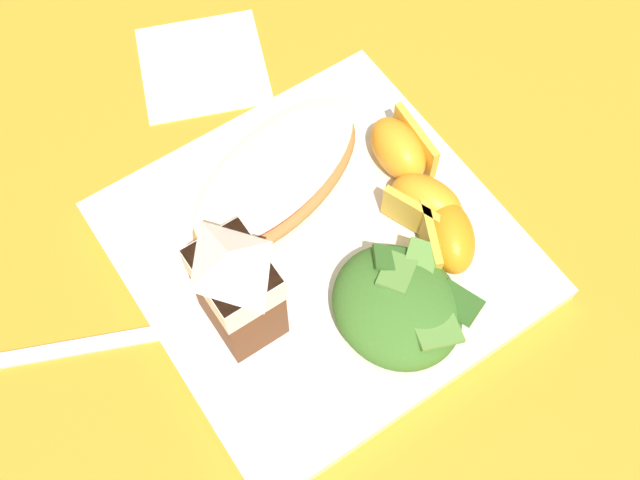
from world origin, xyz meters
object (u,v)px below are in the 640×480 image
at_px(green_salad_pile, 398,306).
at_px(orange_wedge_front, 447,237).
at_px(milk_carton, 236,285).
at_px(metal_fork, 16,358).
at_px(cheesy_pizza_bread, 275,178).
at_px(orange_wedge_rear, 400,148).
at_px(white_plate, 320,250).
at_px(orange_wedge_middle, 426,204).
at_px(paper_napkin, 203,65).

xyz_separation_m(green_salad_pile, orange_wedge_front, (0.02, -0.06, -0.00)).
height_order(milk_carton, metal_fork, milk_carton).
bearing_deg(cheesy_pizza_bread, orange_wedge_rear, -108.76).
bearing_deg(orange_wedge_front, white_plate, 54.38).
xyz_separation_m(orange_wedge_middle, orange_wedge_rear, (0.05, -0.01, 0.00)).
height_order(milk_carton, orange_wedge_middle, milk_carton).
distance_m(milk_carton, paper_napkin, 0.26).
height_order(orange_wedge_front, orange_wedge_rear, same).
height_order(green_salad_pile, orange_wedge_front, green_salad_pile).
relative_size(paper_napkin, metal_fork, 0.61).
xyz_separation_m(orange_wedge_front, orange_wedge_rear, (0.08, -0.02, 0.00)).
height_order(cheesy_pizza_bread, milk_carton, milk_carton).
bearing_deg(milk_carton, white_plate, -77.76).
relative_size(cheesy_pizza_bread, orange_wedge_rear, 2.95).
relative_size(orange_wedge_front, paper_napkin, 0.63).
xyz_separation_m(green_salad_pile, milk_carton, (0.06, 0.09, 0.04)).
distance_m(orange_wedge_front, metal_fork, 0.33).
bearing_deg(paper_napkin, orange_wedge_front, -167.79).
distance_m(white_plate, green_salad_pile, 0.09).
distance_m(cheesy_pizza_bread, orange_wedge_front, 0.14).
bearing_deg(white_plate, milk_carton, 102.24).
distance_m(orange_wedge_rear, paper_napkin, 0.21).
bearing_deg(orange_wedge_front, milk_carton, 76.33).
relative_size(cheesy_pizza_bread, orange_wedge_middle, 2.68).
height_order(white_plate, green_salad_pile, green_salad_pile).
xyz_separation_m(cheesy_pizza_bread, orange_wedge_middle, (-0.08, -0.08, 0.00)).
height_order(orange_wedge_middle, paper_napkin, orange_wedge_middle).
bearing_deg(orange_wedge_rear, cheesy_pizza_bread, 71.24).
height_order(orange_wedge_front, metal_fork, orange_wedge_front).
height_order(paper_napkin, metal_fork, metal_fork).
height_order(green_salad_pile, orange_wedge_rear, green_salad_pile).
relative_size(orange_wedge_middle, orange_wedge_rear, 1.10).
relative_size(milk_carton, paper_napkin, 1.00).
xyz_separation_m(cheesy_pizza_bread, milk_carton, (-0.08, 0.08, 0.04)).
xyz_separation_m(cheesy_pizza_bread, metal_fork, (-0.01, 0.23, -0.03)).
bearing_deg(white_plate, orange_wedge_rear, -73.76).
bearing_deg(orange_wedge_front, cheesy_pizza_bread, 34.10).
relative_size(white_plate, orange_wedge_front, 4.02).
distance_m(milk_carton, metal_fork, 0.19).
height_order(green_salad_pile, milk_carton, milk_carton).
xyz_separation_m(white_plate, cheesy_pizza_bread, (0.06, 0.00, 0.03)).
height_order(orange_wedge_middle, orange_wedge_rear, same).
height_order(milk_carton, orange_wedge_front, milk_carton).
bearing_deg(white_plate, metal_fork, 76.77).
bearing_deg(metal_fork, white_plate, -103.23).
xyz_separation_m(orange_wedge_rear, paper_napkin, (0.19, 0.08, -0.03)).
bearing_deg(green_salad_pile, cheesy_pizza_bread, 6.06).
relative_size(milk_carton, metal_fork, 0.61).
relative_size(white_plate, green_salad_pile, 2.79).
bearing_deg(white_plate, orange_wedge_front, -125.62).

